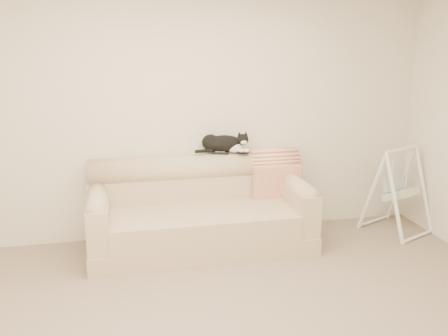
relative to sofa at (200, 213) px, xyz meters
name	(u,v)px	position (x,y,z in m)	size (l,w,h in m)	color
ground_plane	(242,332)	(0.02, -1.62, -0.35)	(5.00, 5.00, 0.00)	#7C6B57
room_shell	(244,123)	(0.02, -1.62, 1.18)	(5.04, 4.04, 2.60)	beige
sofa	(200,213)	(0.00, 0.00, 0.00)	(2.20, 0.93, 0.90)	tan
remote_a	(220,153)	(0.26, 0.24, 0.56)	(0.19, 0.09, 0.03)	black
remote_b	(241,152)	(0.48, 0.21, 0.56)	(0.15, 0.15, 0.02)	black
tuxedo_cat	(224,143)	(0.31, 0.25, 0.65)	(0.57, 0.28, 0.22)	black
throw_blanket	(273,167)	(0.84, 0.23, 0.37)	(0.51, 0.38, 0.58)	#C14631
baby_swing	(397,190)	(2.17, -0.06, 0.12)	(0.77, 0.79, 0.94)	white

